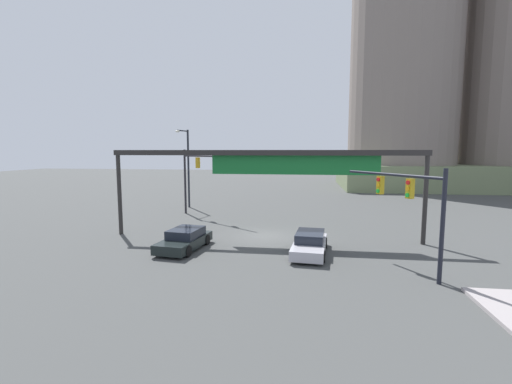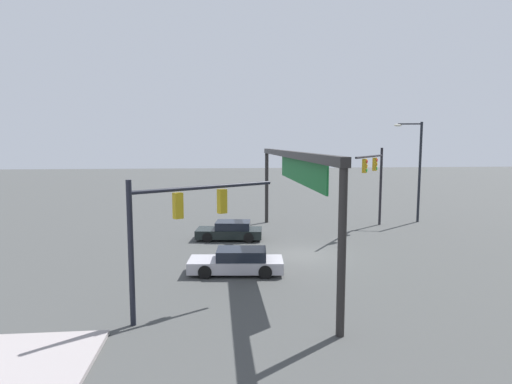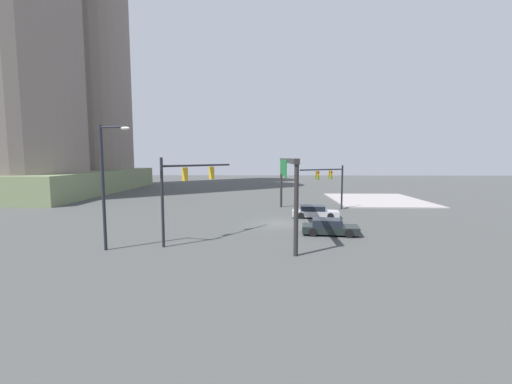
# 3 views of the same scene
# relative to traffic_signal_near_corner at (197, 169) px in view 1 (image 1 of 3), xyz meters

# --- Properties ---
(ground_plane) EXTENTS (168.50, 168.50, 0.00)m
(ground_plane) POSITION_rel_traffic_signal_near_corner_xyz_m (6.80, -6.87, -4.19)
(ground_plane) COLOR #424443
(traffic_signal_near_corner) EXTENTS (5.48, 3.98, 5.96)m
(traffic_signal_near_corner) POSITION_rel_traffic_signal_near_corner_xyz_m (0.00, 0.00, 0.00)
(traffic_signal_near_corner) COLOR black
(traffic_signal_near_corner) RESTS_ON ground
(traffic_signal_opposite_side) EXTENTS (3.45, 5.32, 5.09)m
(traffic_signal_opposite_side) POSITION_rel_traffic_signal_near_corner_xyz_m (14.46, -12.97, -0.56)
(traffic_signal_opposite_side) COLOR black
(traffic_signal_opposite_side) RESTS_ON ground
(streetlamp_curved_arm) EXTENTS (0.74, 2.19, 7.97)m
(streetlamp_curved_arm) POSITION_rel_traffic_signal_near_corner_xyz_m (-2.45, 4.39, 0.41)
(streetlamp_curved_arm) COLOR black
(streetlamp_curved_arm) RESTS_ON ground
(overhead_sign_gantry) EXTENTS (20.61, 0.43, 5.89)m
(overhead_sign_gantry) POSITION_rel_traffic_signal_near_corner_xyz_m (7.34, -7.48, 0.79)
(overhead_sign_gantry) COLOR #262423
(overhead_sign_gantry) RESTS_ON ground
(sedan_car_approaching) EXTENTS (2.16, 4.70, 1.21)m
(sedan_car_approaching) POSITION_rel_traffic_signal_near_corner_xyz_m (9.83, -10.55, -3.61)
(sedan_car_approaching) COLOR #AFACB4
(sedan_car_approaching) RESTS_ON ground
(sedan_car_waiting_far) EXTENTS (2.39, 4.48, 1.21)m
(sedan_car_waiting_far) POSITION_rel_traffic_signal_near_corner_xyz_m (2.45, -10.64, -3.61)
(sedan_car_waiting_far) COLOR black
(sedan_car_waiting_far) RESTS_ON ground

